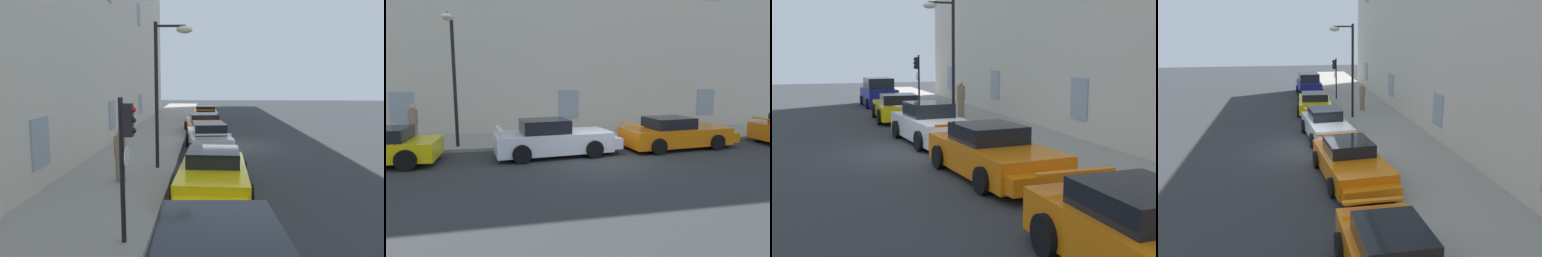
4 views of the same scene
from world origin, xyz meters
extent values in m
plane|color=#2B2D30|center=(0.00, 0.00, 0.00)|extent=(80.00, 80.00, 0.00)
cube|color=gray|center=(0.00, 4.18, 0.07)|extent=(60.00, 3.81, 0.14)
cube|color=beige|center=(0.00, 7.89, 6.99)|extent=(41.53, 3.61, 13.97)
cube|color=#8C99A3|center=(-8.31, 6.06, 1.60)|extent=(1.10, 0.06, 1.50)
cube|color=#8C99A3|center=(0.00, 6.06, 1.60)|extent=(1.10, 0.06, 1.50)
cube|color=#8C99A3|center=(8.31, 6.06, 1.60)|extent=(1.10, 0.06, 1.50)
cylinder|color=black|center=(-6.69, -0.20, 0.35)|extent=(0.72, 0.27, 0.71)
cylinder|color=black|center=(-6.60, 1.80, 0.35)|extent=(0.72, 0.27, 0.71)
cube|color=white|center=(-1.63, 0.95, 0.55)|extent=(4.61, 2.25, 0.76)
cube|color=black|center=(-1.96, 0.92, 1.18)|extent=(1.92, 1.63, 0.51)
cube|color=white|center=(0.32, 1.14, 0.45)|extent=(1.49, 1.80, 0.42)
cube|color=white|center=(-3.67, 0.75, 1.15)|extent=(0.31, 1.56, 0.06)
cylinder|color=black|center=(-0.35, 1.99, 0.34)|extent=(0.70, 0.31, 0.68)
cylinder|color=black|center=(-0.17, 0.18, 0.34)|extent=(0.70, 0.31, 0.68)
cylinder|color=black|center=(-3.09, 1.73, 0.34)|extent=(0.70, 0.31, 0.68)
cylinder|color=black|center=(-2.92, -0.09, 0.34)|extent=(0.70, 0.31, 0.68)
cube|color=orange|center=(3.77, 1.27, 0.53)|extent=(4.73, 2.43, 0.73)
cube|color=black|center=(3.43, 1.24, 1.12)|extent=(1.97, 1.77, 0.46)
cube|color=orange|center=(5.76, 1.47, 0.44)|extent=(1.54, 1.96, 0.40)
cube|color=orange|center=(1.68, 1.07, 1.11)|extent=(0.33, 1.70, 0.06)
cylinder|color=black|center=(5.07, 2.41, 0.33)|extent=(0.68, 0.30, 0.66)
cylinder|color=black|center=(5.27, 0.42, 0.33)|extent=(0.68, 0.30, 0.66)
cylinder|color=black|center=(2.26, 2.12, 0.33)|extent=(0.68, 0.30, 0.66)
cylinder|color=black|center=(2.46, 0.14, 0.33)|extent=(0.68, 0.30, 0.66)
cube|color=orange|center=(8.17, 1.09, 1.16)|extent=(0.20, 1.56, 0.06)
cylinder|color=black|center=(8.82, 2.02, 0.35)|extent=(0.71, 0.26, 0.71)
cylinder|color=black|center=(-5.42, 2.92, 2.85)|extent=(0.14, 0.14, 5.41)
cube|color=black|center=(-5.42, 2.37, 5.40)|extent=(0.08, 1.10, 0.08)
ellipsoid|color=#EAE5C6|center=(-5.42, 1.87, 5.27)|extent=(0.44, 0.60, 0.28)
cylinder|color=#8C7259|center=(-7.34, 3.89, 0.57)|extent=(0.32, 0.32, 0.85)
cylinder|color=#8C7259|center=(-7.34, 3.89, 1.32)|extent=(0.39, 0.39, 0.66)
sphere|color=tan|center=(-7.34, 3.89, 1.77)|extent=(0.22, 0.22, 0.22)
camera|label=1|loc=(-18.72, 1.07, 3.51)|focal=33.48mm
camera|label=2|loc=(-3.58, -12.03, 3.04)|focal=31.86mm
camera|label=3|loc=(15.50, -3.34, 3.20)|focal=45.72mm
camera|label=4|loc=(16.82, -0.92, 5.35)|focal=36.13mm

